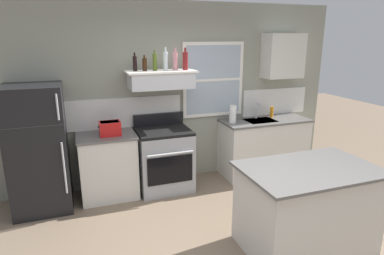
# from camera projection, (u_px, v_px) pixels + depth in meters

# --- Properties ---
(back_wall) EXTENTS (5.40, 0.11, 2.70)m
(back_wall) POSITION_uv_depth(u_px,v_px,m) (174.00, 94.00, 5.01)
(back_wall) COLOR gray
(back_wall) RESTS_ON ground_plane
(refrigerator) EXTENTS (0.70, 0.72, 1.64)m
(refrigerator) POSITION_uv_depth(u_px,v_px,m) (38.00, 149.00, 4.18)
(refrigerator) COLOR black
(refrigerator) RESTS_ON ground_plane
(counter_left_of_stove) EXTENTS (0.79, 0.63, 0.91)m
(counter_left_of_stove) POSITION_uv_depth(u_px,v_px,m) (108.00, 165.00, 4.61)
(counter_left_of_stove) COLOR silver
(counter_left_of_stove) RESTS_ON ground_plane
(toaster) EXTENTS (0.30, 0.20, 0.19)m
(toaster) POSITION_uv_depth(u_px,v_px,m) (110.00, 128.00, 4.43)
(toaster) COLOR red
(toaster) RESTS_ON counter_left_of_stove
(stove_range) EXTENTS (0.76, 0.69, 1.09)m
(stove_range) POSITION_uv_depth(u_px,v_px,m) (164.00, 159.00, 4.83)
(stove_range) COLOR #9EA0A5
(stove_range) RESTS_ON ground_plane
(range_hood_shelf) EXTENTS (0.96, 0.52, 0.24)m
(range_hood_shelf) POSITION_uv_depth(u_px,v_px,m) (160.00, 79.00, 4.60)
(range_hood_shelf) COLOR silver
(bottle_balsamic_dark) EXTENTS (0.06, 0.06, 0.25)m
(bottle_balsamic_dark) POSITION_uv_depth(u_px,v_px,m) (135.00, 63.00, 4.46)
(bottle_balsamic_dark) COLOR black
(bottle_balsamic_dark) RESTS_ON range_hood_shelf
(bottle_brown_stout) EXTENTS (0.06, 0.06, 0.21)m
(bottle_brown_stout) POSITION_uv_depth(u_px,v_px,m) (145.00, 64.00, 4.49)
(bottle_brown_stout) COLOR #381E0F
(bottle_brown_stout) RESTS_ON range_hood_shelf
(bottle_olive_oil_square) EXTENTS (0.06, 0.06, 0.28)m
(bottle_olive_oil_square) POSITION_uv_depth(u_px,v_px,m) (155.00, 62.00, 4.52)
(bottle_olive_oil_square) COLOR #4C601E
(bottle_olive_oil_square) RESTS_ON range_hood_shelf
(bottle_clear_tall) EXTENTS (0.06, 0.06, 0.32)m
(bottle_clear_tall) POSITION_uv_depth(u_px,v_px,m) (166.00, 61.00, 4.54)
(bottle_clear_tall) COLOR silver
(bottle_clear_tall) RESTS_ON range_hood_shelf
(bottle_rose_pink) EXTENTS (0.07, 0.07, 0.31)m
(bottle_rose_pink) POSITION_uv_depth(u_px,v_px,m) (175.00, 61.00, 4.58)
(bottle_rose_pink) COLOR #C67F84
(bottle_rose_pink) RESTS_ON range_hood_shelf
(bottle_red_label_wine) EXTENTS (0.07, 0.07, 0.31)m
(bottle_red_label_wine) POSITION_uv_depth(u_px,v_px,m) (185.00, 61.00, 4.60)
(bottle_red_label_wine) COLOR maroon
(bottle_red_label_wine) RESTS_ON range_hood_shelf
(counter_right_with_sink) EXTENTS (1.43, 0.63, 0.91)m
(counter_right_with_sink) POSITION_uv_depth(u_px,v_px,m) (263.00, 146.00, 5.41)
(counter_right_with_sink) COLOR silver
(counter_right_with_sink) RESTS_ON ground_plane
(sink_faucet) EXTENTS (0.03, 0.17, 0.28)m
(sink_faucet) POSITION_uv_depth(u_px,v_px,m) (257.00, 108.00, 5.30)
(sink_faucet) COLOR silver
(sink_faucet) RESTS_ON counter_right_with_sink
(paper_towel_roll) EXTENTS (0.11, 0.11, 0.27)m
(paper_towel_roll) POSITION_uv_depth(u_px,v_px,m) (233.00, 114.00, 5.07)
(paper_towel_roll) COLOR white
(paper_towel_roll) RESTS_ON counter_right_with_sink
(dish_soap_bottle) EXTENTS (0.06, 0.06, 0.18)m
(dish_soap_bottle) POSITION_uv_depth(u_px,v_px,m) (272.00, 112.00, 5.42)
(dish_soap_bottle) COLOR orange
(dish_soap_bottle) RESTS_ON counter_right_with_sink
(kitchen_island) EXTENTS (1.40, 0.90, 0.91)m
(kitchen_island) POSITION_uv_depth(u_px,v_px,m) (306.00, 208.00, 3.47)
(kitchen_island) COLOR silver
(kitchen_island) RESTS_ON ground_plane
(upper_cabinet_right) EXTENTS (0.64, 0.32, 0.70)m
(upper_cabinet_right) POSITION_uv_depth(u_px,v_px,m) (283.00, 56.00, 5.27)
(upper_cabinet_right) COLOR silver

